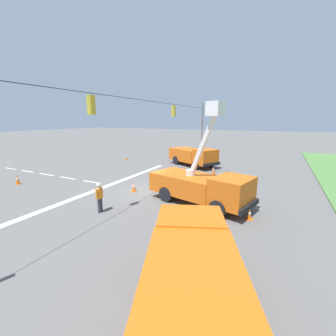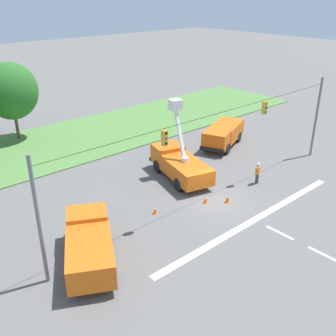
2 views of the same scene
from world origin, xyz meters
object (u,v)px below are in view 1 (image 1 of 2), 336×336
Objects in this scene: traffic_cone_foreground_right at (213,170)px; traffic_cone_mid_right at (18,179)px; utility_truck_support_near at (193,156)px; traffic_cone_far_left at (249,214)px; traffic_cone_near_bucket at (153,185)px; traffic_cone_mid_left at (126,157)px; traffic_cone_foreground_left at (134,187)px; utility_truck_support_far at (192,276)px; utility_truck_bucket_lift at (201,184)px; road_worker at (99,196)px; traffic_cone_lane_edge_a at (186,176)px.

traffic_cone_foreground_right is 17.41m from traffic_cone_mid_right.
utility_truck_support_near is 14.49m from traffic_cone_far_left.
utility_truck_support_near reaches higher than traffic_cone_near_bucket.
traffic_cone_foreground_right reaches higher than traffic_cone_far_left.
traffic_cone_far_left is (11.70, 17.00, -0.06)m from traffic_cone_mid_left.
traffic_cone_mid_right is (2.73, -9.81, 0.05)m from traffic_cone_foreground_left.
traffic_cone_mid_right is at bearing -107.49° from utility_truck_support_far.
traffic_cone_foreground_right is (-8.26, -1.46, -0.90)m from utility_truck_bucket_lift.
utility_truck_bucket_lift is 17.58m from traffic_cone_mid_left.
road_worker is 2.86× the size of traffic_cone_far_left.
traffic_cone_near_bucket is at bearing -22.61° from traffic_cone_foreground_right.
traffic_cone_mid_left is (-18.78, -16.36, -0.85)m from utility_truck_support_far.
road_worker reaches higher than traffic_cone_far_left.
traffic_cone_mid_right is 11.49m from traffic_cone_near_bucket.
traffic_cone_mid_left is at bearing -117.28° from traffic_cone_lane_edge_a.
traffic_cone_foreground_right is (-16.34, -3.91, -0.82)m from utility_truck_support_far.
traffic_cone_foreground_left is 5.41m from traffic_cone_lane_edge_a.
traffic_cone_mid_right is (-1.29, -10.26, -0.59)m from road_worker.
utility_truck_support_near is 9.16× the size of traffic_cone_mid_left.
traffic_cone_foreground_right is (-8.09, 3.83, 0.02)m from traffic_cone_foreground_left.
traffic_cone_near_bucket is (-3.96, 10.78, -0.10)m from traffic_cone_mid_right.
traffic_cone_foreground_right is (-12.10, 3.38, -0.61)m from road_worker.
road_worker is at bearing -70.26° from traffic_cone_far_left.
utility_truck_support_near is 9.82m from traffic_cone_near_bucket.
road_worker is 2.44× the size of traffic_cone_mid_left.
utility_truck_bucket_lift is 12.13m from utility_truck_support_near.
road_worker is at bearing -15.61° from traffic_cone_foreground_right.
utility_truck_support_near reaches higher than traffic_cone_foreground_left.
traffic_cone_foreground_right is (2.92, 3.24, -0.81)m from utility_truck_support_near.
traffic_cone_mid_left is at bearing 174.91° from traffic_cone_mid_right.
traffic_cone_foreground_right is 1.21× the size of traffic_cone_lane_edge_a.
traffic_cone_mid_right is at bearing -5.09° from traffic_cone_mid_left.
traffic_cone_near_bucket is at bearing 2.29° from utility_truck_support_near.
traffic_cone_foreground_left is at bearing -24.29° from traffic_cone_lane_edge_a.
traffic_cone_mid_left is at bearing -148.03° from road_worker.
traffic_cone_foreground_right is 1.08× the size of traffic_cone_mid_left.
traffic_cone_foreground_left is at bearing 105.55° from traffic_cone_mid_right.
utility_truck_support_far is 8.48× the size of traffic_cone_foreground_right.
traffic_cone_foreground_left is at bearing -173.59° from road_worker.
utility_truck_support_near is 20.55m from utility_truck_support_far.
traffic_cone_foreground_right is at bearing 128.41° from traffic_cone_mid_right.
traffic_cone_foreground_left is 1.14× the size of traffic_cone_lane_edge_a.
utility_truck_bucket_lift is 10.71× the size of traffic_cone_near_bucket.
utility_truck_bucket_lift is 6.03m from traffic_cone_lane_edge_a.
road_worker reaches higher than traffic_cone_foreground_left.
traffic_cone_lane_edge_a is (-4.93, 2.22, -0.05)m from traffic_cone_foreground_left.
traffic_cone_foreground_right is at bearing -169.98° from utility_truck_bucket_lift.
traffic_cone_mid_right reaches higher than traffic_cone_foreground_right.
traffic_cone_lane_edge_a is at bearing 161.37° from traffic_cone_near_bucket.
utility_truck_bucket_lift is 8.52× the size of traffic_cone_mid_right.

